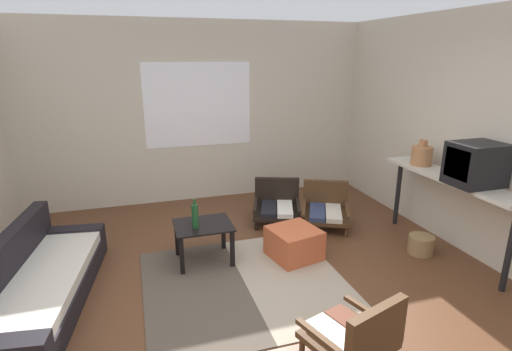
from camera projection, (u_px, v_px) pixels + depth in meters
name	position (u px, v px, depth m)	size (l,w,h in m)	color
ground_plane	(259.00, 304.00, 3.68)	(7.80, 7.80, 0.00)	#56331E
far_wall_with_window	(198.00, 113.00, 6.08)	(5.60, 0.13, 2.70)	beige
side_wall_right	(485.00, 137.00, 4.31)	(0.12, 6.60, 2.70)	beige
area_rug	(245.00, 284.00, 4.00)	(1.98, 1.89, 0.01)	#4C4238
couch	(36.00, 285.00, 3.62)	(0.99, 2.14, 0.65)	black
coffee_table	(203.00, 232.00, 4.36)	(0.62, 0.52, 0.44)	black
armchair_by_window	(277.00, 204.00, 5.49)	(0.79, 0.80, 0.55)	black
armchair_striped_foreground	(357.00, 335.00, 2.87)	(0.70, 0.69, 0.59)	#472D19
armchair_corner	(325.00, 208.00, 5.35)	(0.82, 0.84, 0.55)	#472D19
ottoman_orange	(294.00, 243.00, 4.48)	(0.50, 0.50, 0.35)	#BC5633
console_shelf	(449.00, 185.00, 4.44)	(0.36, 1.82, 0.92)	beige
crt_television	(476.00, 164.00, 4.05)	(0.50, 0.41, 0.44)	black
clay_vase	(422.00, 155.00, 4.82)	(0.24, 0.24, 0.31)	#A87047
glass_bottle	(195.00, 215.00, 4.21)	(0.07, 0.07, 0.32)	#194723
wicker_basket	(421.00, 245.00, 4.60)	(0.28, 0.28, 0.21)	olive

